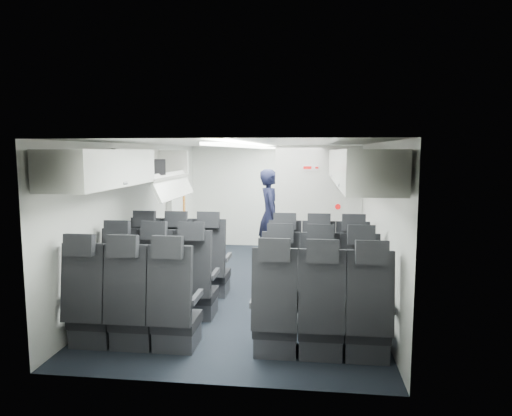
% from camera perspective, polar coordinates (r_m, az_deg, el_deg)
% --- Properties ---
extents(cabin_shell, '(3.41, 6.01, 2.16)m').
position_cam_1_polar(cabin_shell, '(6.83, -0.40, -0.63)').
color(cabin_shell, black).
rests_on(cabin_shell, ground).
extents(seat_row_front, '(3.33, 0.56, 1.24)m').
position_cam_1_polar(seat_row_front, '(6.45, -0.99, -7.62)').
color(seat_row_front, black).
rests_on(seat_row_front, cabin_shell).
extents(seat_row_mid, '(3.33, 0.56, 1.24)m').
position_cam_1_polar(seat_row_mid, '(5.60, -2.25, -9.94)').
color(seat_row_mid, black).
rests_on(seat_row_mid, cabin_shell).
extents(seat_row_rear, '(3.33, 0.56, 1.24)m').
position_cam_1_polar(seat_row_rear, '(4.76, -3.99, -13.07)').
color(seat_row_rear, black).
rests_on(seat_row_rear, cabin_shell).
extents(overhead_bin_left_rear, '(0.53, 1.80, 0.40)m').
position_cam_1_polar(overhead_bin_left_rear, '(5.23, -18.73, 4.73)').
color(overhead_bin_left_rear, silver).
rests_on(overhead_bin_left_rear, cabin_shell).
extents(overhead_bin_left_front_open, '(0.64, 1.70, 0.72)m').
position_cam_1_polar(overhead_bin_left_front_open, '(6.87, -12.73, 4.38)').
color(overhead_bin_left_front_open, '#9E9E93').
rests_on(overhead_bin_left_front_open, cabin_shell).
extents(overhead_bin_right_rear, '(0.53, 1.80, 0.40)m').
position_cam_1_polar(overhead_bin_right_rear, '(4.75, 13.52, 4.71)').
color(overhead_bin_right_rear, silver).
rests_on(overhead_bin_right_rear, cabin_shell).
extents(overhead_bin_right_front, '(0.53, 1.70, 0.40)m').
position_cam_1_polar(overhead_bin_right_front, '(6.49, 11.72, 5.34)').
color(overhead_bin_right_front, silver).
rests_on(overhead_bin_right_front, cabin_shell).
extents(bulkhead_partition, '(1.40, 0.15, 2.13)m').
position_cam_1_polar(bulkhead_partition, '(7.58, 7.74, -0.29)').
color(bulkhead_partition, silver).
rests_on(bulkhead_partition, cabin_shell).
extents(galley_unit, '(0.85, 0.52, 1.90)m').
position_cam_1_polar(galley_unit, '(9.50, 7.36, 0.43)').
color(galley_unit, '#939399').
rests_on(galley_unit, cabin_shell).
extents(boarding_door, '(0.12, 1.27, 1.86)m').
position_cam_1_polar(boarding_door, '(8.70, -9.87, -0.19)').
color(boarding_door, silver).
rests_on(boarding_door, cabin_shell).
extents(flight_attendant, '(0.54, 0.70, 1.72)m').
position_cam_1_polar(flight_attendant, '(8.52, 1.76, -0.89)').
color(flight_attendant, black).
rests_on(flight_attendant, ground).
extents(carry_on_bag, '(0.43, 0.35, 0.22)m').
position_cam_1_polar(carry_on_bag, '(6.54, -13.21, 4.99)').
color(carry_on_bag, black).
rests_on(carry_on_bag, overhead_bin_left_front_open).
extents(papers, '(0.18, 0.12, 0.14)m').
position_cam_1_polar(papers, '(8.43, 3.02, 0.59)').
color(papers, white).
rests_on(papers, flight_attendant).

